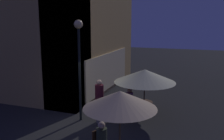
# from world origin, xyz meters

# --- Properties ---
(ground_plane) EXTENTS (60.00, 60.00, 0.00)m
(ground_plane) POSITION_xyz_m (0.00, 0.00, 0.00)
(ground_plane) COLOR black
(cafe_building) EXTENTS (8.99, 8.84, 7.93)m
(cafe_building) POSITION_xyz_m (3.63, 3.38, 3.96)
(cafe_building) COLOR tan
(cafe_building) RESTS_ON ground
(street_lamp_near_corner) EXTENTS (0.35, 0.35, 4.19)m
(street_lamp_near_corner) POSITION_xyz_m (0.40, 0.31, 3.04)
(street_lamp_near_corner) COLOR black
(street_lamp_near_corner) RESTS_ON ground
(cafe_table_0) EXTENTS (0.73, 0.73, 0.75)m
(cafe_table_0) POSITION_xyz_m (1.51, -2.16, 0.54)
(cafe_table_0) COLOR black
(cafe_table_0) RESTS_ON ground
(patio_umbrella_0) EXTENTS (2.59, 2.59, 2.16)m
(patio_umbrella_0) POSITION_xyz_m (1.51, -2.16, 1.88)
(patio_umbrella_0) COLOR black
(patio_umbrella_0) RESTS_ON ground
(patio_umbrella_1) EXTENTS (1.98, 1.98, 2.34)m
(patio_umbrella_1) POSITION_xyz_m (-2.51, -2.39, 2.09)
(patio_umbrella_1) COLOR black
(patio_umbrella_1) RESTS_ON ground
(cafe_chair_0) EXTENTS (0.51, 0.51, 0.92)m
(cafe_chair_0) POSITION_xyz_m (1.83, -1.36, 0.56)
(cafe_chair_0) COLOR black
(cafe_chair_0) RESTS_ON ground
(patron_seated_0) EXTENTS (0.42, 0.51, 1.21)m
(patron_seated_0) POSITION_xyz_m (1.78, -1.49, 0.69)
(patron_seated_0) COLOR #28442B
(patron_seated_0) RESTS_ON ground
(patron_seated_1) EXTENTS (0.46, 0.52, 1.23)m
(patron_seated_1) POSITION_xyz_m (-2.16, -1.75, 0.70)
(patron_seated_1) COLOR #736858
(patron_seated_1) RESTS_ON ground
(patron_standing_2) EXTENTS (0.35, 0.35, 1.82)m
(patron_standing_2) POSITION_xyz_m (0.43, -0.55, 0.92)
(patron_standing_2) COLOR gray
(patron_standing_2) RESTS_ON ground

